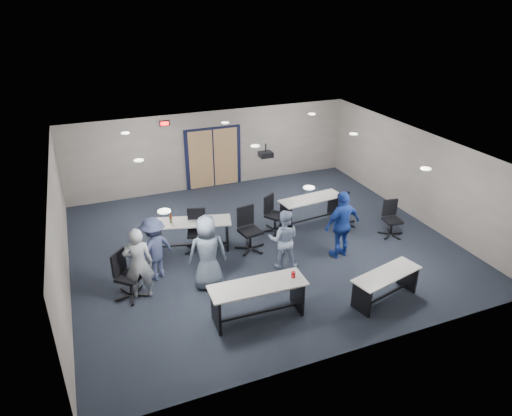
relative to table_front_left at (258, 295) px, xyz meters
name	(u,v)px	position (x,y,z in m)	size (l,w,h in m)	color
floor	(262,244)	(1.27, 2.87, -0.57)	(10.00, 10.00, 0.00)	black
back_wall	(213,150)	(1.27, 7.37, 0.78)	(10.00, 0.04, 2.70)	slate
front_wall	(357,294)	(1.27, -1.63, 0.78)	(10.00, 0.04, 2.70)	slate
left_wall	(60,233)	(-3.73, 2.87, 0.78)	(0.04, 9.00, 2.70)	slate
right_wall	(416,174)	(6.27, 2.87, 0.78)	(0.04, 9.00, 2.70)	slate
ceiling	(263,151)	(1.27, 2.87, 2.13)	(10.00, 9.00, 0.04)	white
double_door	(213,158)	(1.27, 7.33, 0.48)	(2.00, 0.07, 2.20)	black
exit_sign	(164,123)	(-0.33, 7.31, 1.88)	(0.32, 0.07, 0.18)	black
ceiling_projector	(266,154)	(1.57, 3.37, 1.83)	(0.35, 0.32, 0.37)	black
ceiling_can_lights	(259,149)	(1.27, 3.12, 2.10)	(6.24, 5.74, 0.02)	white
table_front_left	(258,295)	(0.00, 0.00, 0.00)	(2.08, 0.76, 0.97)	beige
table_front_right	(386,282)	(2.88, -0.49, -0.10)	(1.81, 0.95, 0.70)	beige
table_back_left	(193,230)	(-0.54, 3.34, -0.01)	(2.13, 1.17, 1.12)	beige
table_back_right	(311,206)	(3.13, 3.56, -0.03)	(2.00, 0.83, 0.79)	beige
chair_back_a	(197,232)	(-0.46, 3.19, 0.00)	(0.72, 0.72, 1.14)	black
chair_back_b	(250,230)	(0.86, 2.70, 0.03)	(0.75, 0.75, 1.20)	black
chair_back_c	(275,214)	(1.91, 3.43, -0.03)	(0.68, 0.68, 1.08)	black
chair_back_d	(346,210)	(4.04, 3.03, -0.10)	(0.60, 0.60, 0.95)	black
chair_loose_left	(129,276)	(-2.41, 1.75, -0.01)	(0.71, 0.71, 1.13)	black
chair_loose_right	(393,219)	(4.87, 1.94, -0.05)	(0.65, 0.65, 1.03)	black
person_gray	(139,264)	(-2.19, 1.67, 0.30)	(0.64, 0.42, 1.75)	#979CA5
person_plaid	(208,253)	(-0.65, 1.49, 0.34)	(0.89, 0.58, 1.83)	slate
person_lightblue	(284,239)	(1.32, 1.60, 0.22)	(0.77, 0.60, 1.58)	#A0B2D4
person_navy	(342,225)	(2.95, 1.55, 0.34)	(1.07, 0.45, 1.83)	#1C3C9F
person_back	(154,249)	(-1.73, 2.30, 0.23)	(1.04, 0.60, 1.61)	#3A4368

